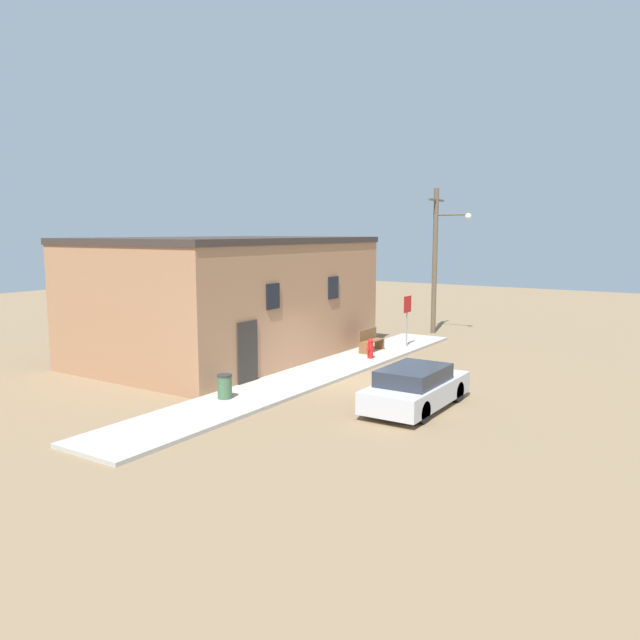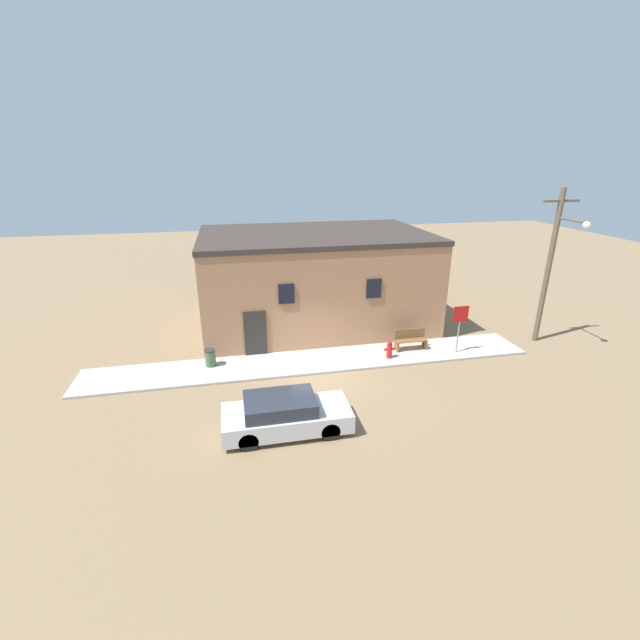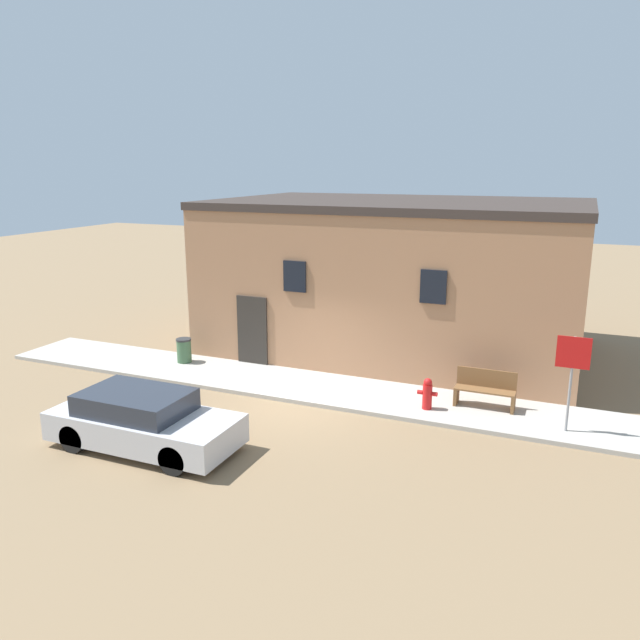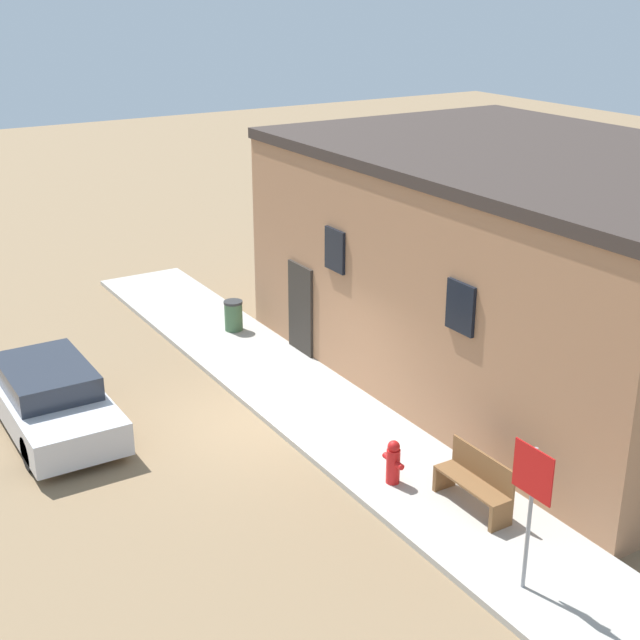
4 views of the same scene
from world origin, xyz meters
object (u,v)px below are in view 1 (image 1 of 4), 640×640
stop_sign (407,311)px  trash_bin (225,386)px  fire_hydrant (370,348)px  utility_pole (437,256)px  parked_car (416,388)px  bench (370,341)px

stop_sign → trash_bin: bearing=175.3°
stop_sign → fire_hydrant: bearing=178.6°
utility_pole → stop_sign: bearing=-172.9°
trash_bin → utility_pole: bearing=-1.2°
fire_hydrant → parked_car: parked_car is taller
stop_sign → utility_pole: size_ratio=0.31×
fire_hydrant → bench: bench is taller
fire_hydrant → utility_pole: size_ratio=0.11×
trash_bin → parked_car: 5.77m
trash_bin → parked_car: bearing=-63.8°
utility_pole → trash_bin: bearing=178.8°
stop_sign → parked_car: bearing=-153.3°
fire_hydrant → bench: bearing=28.3°
fire_hydrant → utility_pole: 8.65m
bench → parked_car: (-6.55, -5.04, 0.05)m
stop_sign → trash_bin: size_ratio=3.00×
bench → trash_bin: bearing=179.2°
utility_pole → parked_car: 14.43m
fire_hydrant → utility_pole: utility_pole is taller
bench → utility_pole: size_ratio=0.20×
bench → utility_pole: (6.62, -0.20, 3.40)m
trash_bin → utility_pole: (15.72, -0.33, 3.47)m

